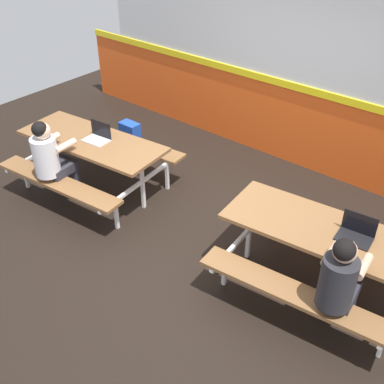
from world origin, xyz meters
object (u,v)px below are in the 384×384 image
at_px(picnic_table_left, 93,150).
at_px(laptop_dark, 356,233).
at_px(backpack_dark, 131,136).
at_px(student_nearer, 51,157).
at_px(picnic_table_right, 323,243).
at_px(laptop_silver, 98,136).
at_px(student_further, 339,281).

relative_size(picnic_table_left, laptop_dark, 5.92).
bearing_deg(backpack_dark, student_nearer, -77.83).
bearing_deg(backpack_dark, laptop_dark, -11.31).
distance_m(picnic_table_right, backpack_dark, 3.65).
relative_size(picnic_table_left, laptop_silver, 5.92).
xyz_separation_m(picnic_table_right, laptop_dark, (0.26, 0.06, 0.21)).
height_order(picnic_table_right, backpack_dark, picnic_table_right).
height_order(laptop_silver, backpack_dark, laptop_silver).
bearing_deg(laptop_silver, student_nearer, -103.75).
distance_m(student_nearer, backpack_dark, 1.72).
distance_m(student_further, laptop_silver, 3.44).
distance_m(student_nearer, student_further, 3.59).
height_order(student_nearer, laptop_silver, student_nearer).
relative_size(student_further, laptop_dark, 3.54).
height_order(student_further, laptop_dark, student_further).
relative_size(laptop_dark, backpack_dark, 0.78).
bearing_deg(picnic_table_right, laptop_silver, -176.65).
xyz_separation_m(student_nearer, laptop_silver, (0.15, 0.61, 0.08)).
bearing_deg(picnic_table_right, backpack_dark, 166.88).
bearing_deg(picnic_table_right, student_further, -53.31).
bearing_deg(student_further, backpack_dark, 161.10).
bearing_deg(backpack_dark, picnic_table_right, -13.12).
height_order(laptop_dark, backpack_dark, laptop_dark).
distance_m(student_further, laptop_dark, 0.60).
bearing_deg(student_nearer, laptop_dark, 13.93).
bearing_deg(laptop_silver, picnic_table_right, 3.35).
bearing_deg(student_further, student_nearer, -175.66).
xyz_separation_m(student_nearer, backpack_dark, (-0.35, 1.62, -0.49)).
distance_m(picnic_table_right, laptop_dark, 0.34).
xyz_separation_m(picnic_table_left, backpack_dark, (-0.42, 1.05, -0.36)).
xyz_separation_m(picnic_table_left, picnic_table_right, (3.12, 0.22, 0.00)).
bearing_deg(laptop_silver, backpack_dark, 116.44).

